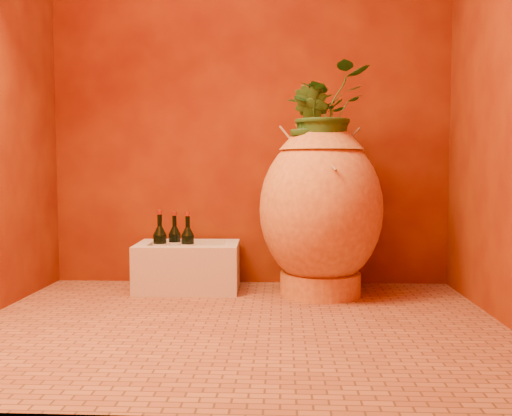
{
  "coord_description": "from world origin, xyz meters",
  "views": [
    {
      "loc": [
        0.21,
        -2.62,
        0.73
      ],
      "look_at": [
        0.07,
        0.35,
        0.52
      ],
      "focal_mm": 40.0,
      "sensor_mm": 36.0,
      "label": 1
    }
  ],
  "objects_px": {
    "wall_tap": "(301,155)",
    "wine_bottle_a": "(188,246)",
    "amphora": "(321,209)",
    "wine_bottle_c": "(160,246)",
    "stone_basin": "(188,268)",
    "wine_bottle_b": "(175,244)"
  },
  "relations": [
    {
      "from": "amphora",
      "to": "wine_bottle_c",
      "type": "bearing_deg",
      "value": 178.29
    },
    {
      "from": "wine_bottle_c",
      "to": "wall_tap",
      "type": "bearing_deg",
      "value": 15.35
    },
    {
      "from": "stone_basin",
      "to": "wine_bottle_a",
      "type": "distance_m",
      "value": 0.14
    },
    {
      "from": "stone_basin",
      "to": "wine_bottle_c",
      "type": "relative_size",
      "value": 1.87
    },
    {
      "from": "wine_bottle_b",
      "to": "wall_tap",
      "type": "xyz_separation_m",
      "value": [
        0.78,
        0.09,
        0.55
      ]
    },
    {
      "from": "wine_bottle_a",
      "to": "wine_bottle_b",
      "type": "bearing_deg",
      "value": 131.12
    },
    {
      "from": "wine_bottle_a",
      "to": "wine_bottle_c",
      "type": "relative_size",
      "value": 0.96
    },
    {
      "from": "amphora",
      "to": "wine_bottle_a",
      "type": "bearing_deg",
      "value": 175.95
    },
    {
      "from": "wall_tap",
      "to": "wine_bottle_a",
      "type": "bearing_deg",
      "value": -163.32
    },
    {
      "from": "wine_bottle_b",
      "to": "wall_tap",
      "type": "height_order",
      "value": "wall_tap"
    },
    {
      "from": "amphora",
      "to": "wine_bottle_c",
      "type": "xyz_separation_m",
      "value": [
        -0.94,
        0.03,
        -0.23
      ]
    },
    {
      "from": "amphora",
      "to": "wine_bottle_c",
      "type": "relative_size",
      "value": 3.04
    },
    {
      "from": "stone_basin",
      "to": "wine_bottle_b",
      "type": "xyz_separation_m",
      "value": [
        -0.09,
        0.07,
        0.13
      ]
    },
    {
      "from": "stone_basin",
      "to": "wine_bottle_c",
      "type": "bearing_deg",
      "value": -154.81
    },
    {
      "from": "wine_bottle_a",
      "to": "wine_bottle_b",
      "type": "distance_m",
      "value": 0.15
    },
    {
      "from": "stone_basin",
      "to": "wall_tap",
      "type": "height_order",
      "value": "wall_tap"
    },
    {
      "from": "stone_basin",
      "to": "wine_bottle_c",
      "type": "distance_m",
      "value": 0.22
    },
    {
      "from": "amphora",
      "to": "stone_basin",
      "type": "height_order",
      "value": "amphora"
    },
    {
      "from": "amphora",
      "to": "wall_tap",
      "type": "height_order",
      "value": "amphora"
    },
    {
      "from": "amphora",
      "to": "stone_basin",
      "type": "distance_m",
      "value": 0.88
    },
    {
      "from": "wine_bottle_c",
      "to": "wine_bottle_a",
      "type": "bearing_deg",
      "value": 9.56
    },
    {
      "from": "wine_bottle_a",
      "to": "wine_bottle_b",
      "type": "xyz_separation_m",
      "value": [
        -0.1,
        0.12,
        -0.0
      ]
    }
  ]
}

